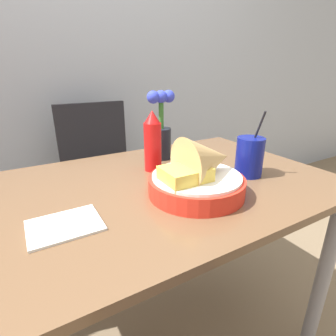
{
  "coord_description": "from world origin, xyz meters",
  "views": [
    {
      "loc": [
        -0.33,
        -0.68,
        1.08
      ],
      "look_at": [
        0.04,
        -0.04,
        0.8
      ],
      "focal_mm": 28.0,
      "sensor_mm": 36.0,
      "label": 1
    }
  ],
  "objects_px": {
    "ketchup_bottle": "(153,142)",
    "drink_cup": "(249,158)",
    "flower_vase": "(161,129)",
    "food_basket": "(200,174)",
    "chair_far_window": "(100,169)"
  },
  "relations": [
    {
      "from": "flower_vase",
      "to": "drink_cup",
      "type": "bearing_deg",
      "value": -61.49
    },
    {
      "from": "ketchup_bottle",
      "to": "drink_cup",
      "type": "bearing_deg",
      "value": -39.02
    },
    {
      "from": "chair_far_window",
      "to": "drink_cup",
      "type": "distance_m",
      "value": 0.95
    },
    {
      "from": "food_basket",
      "to": "chair_far_window",
      "type": "bearing_deg",
      "value": 93.16
    },
    {
      "from": "chair_far_window",
      "to": "flower_vase",
      "type": "relative_size",
      "value": 3.39
    },
    {
      "from": "ketchup_bottle",
      "to": "flower_vase",
      "type": "bearing_deg",
      "value": 48.14
    },
    {
      "from": "food_basket",
      "to": "drink_cup",
      "type": "relative_size",
      "value": 1.26
    },
    {
      "from": "drink_cup",
      "to": "flower_vase",
      "type": "xyz_separation_m",
      "value": [
        -0.17,
        0.31,
        0.06
      ]
    },
    {
      "from": "food_basket",
      "to": "ketchup_bottle",
      "type": "distance_m",
      "value": 0.24
    },
    {
      "from": "chair_far_window",
      "to": "flower_vase",
      "type": "height_order",
      "value": "flower_vase"
    },
    {
      "from": "chair_far_window",
      "to": "food_basket",
      "type": "height_order",
      "value": "food_basket"
    },
    {
      "from": "ketchup_bottle",
      "to": "flower_vase",
      "type": "height_order",
      "value": "flower_vase"
    },
    {
      "from": "food_basket",
      "to": "drink_cup",
      "type": "xyz_separation_m",
      "value": [
        0.23,
        0.03,
        0.0
      ]
    },
    {
      "from": "ketchup_bottle",
      "to": "drink_cup",
      "type": "relative_size",
      "value": 0.96
    },
    {
      "from": "chair_far_window",
      "to": "flower_vase",
      "type": "distance_m",
      "value": 0.66
    }
  ]
}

